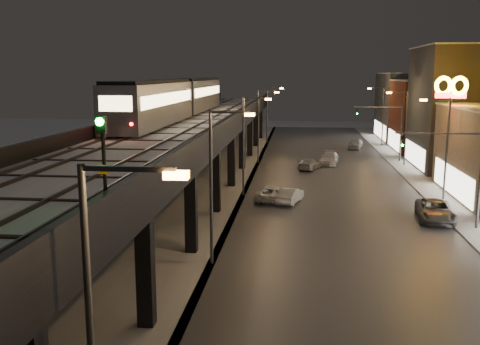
{
  "coord_description": "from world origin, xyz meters",
  "views": [
    {
      "loc": [
        4.19,
        -16.48,
        11.01
      ],
      "look_at": [
        0.66,
        15.75,
        5.0
      ],
      "focal_mm": 40.0,
      "sensor_mm": 36.0,
      "label": 1
    }
  ],
  "objects": [
    {
      "name": "car_onc_dark",
      "position": [
        14.6,
        24.06,
        0.76
      ],
      "size": [
        3.11,
        5.72,
        1.52
      ],
      "primitive_type": "imported",
      "rotation": [
        0.0,
        0.0,
        -0.11
      ],
      "color": "slate",
      "rests_on": "ground"
    },
    {
      "name": "traffic_light_rig_a",
      "position": [
        15.84,
        22.0,
        4.5
      ],
      "size": [
        6.1,
        0.34,
        7.0
      ],
      "color": "#38383A",
      "rests_on": "ground"
    },
    {
      "name": "rail_signal",
      "position": [
        -2.1,
        0.06,
        8.79
      ],
      "size": [
        0.35,
        0.43,
        3.06
      ],
      "color": "black",
      "rests_on": "viaduct_trackbed"
    },
    {
      "name": "streetlight_right_3",
      "position": [
        16.73,
        49.0,
        5.24
      ],
      "size": [
        2.56,
        0.28,
        9.0
      ],
      "color": "#38383A",
      "rests_on": "ground"
    },
    {
      "name": "traffic_light_rig_b",
      "position": [
        15.84,
        52.0,
        4.5
      ],
      "size": [
        6.1,
        0.34,
        7.0
      ],
      "color": "#38383A",
      "rests_on": "ground"
    },
    {
      "name": "building_f",
      "position": [
        23.99,
        76.0,
        5.58
      ],
      "size": [
        12.2,
        16.2,
        11.16
      ],
      "color": "#3C3C3C",
      "rests_on": "ground"
    },
    {
      "name": "car_mid_silver",
      "position": [
        2.06,
        29.29,
        0.65
      ],
      "size": [
        3.21,
        5.07,
        1.3
      ],
      "primitive_type": "imported",
      "rotation": [
        0.0,
        0.0,
        2.9
      ],
      "color": "white",
      "rests_on": "ground"
    },
    {
      "name": "elevated_viaduct",
      "position": [
        -6.0,
        31.84,
        5.62
      ],
      "size": [
        9.0,
        100.0,
        6.3
      ],
      "color": "black",
      "rests_on": "ground"
    },
    {
      "name": "road_surface",
      "position": [
        7.5,
        35.0,
        0.03
      ],
      "size": [
        17.0,
        120.0,
        0.06
      ],
      "primitive_type": "cube",
      "color": "#46474D",
      "rests_on": "ground"
    },
    {
      "name": "streetlight_left_4",
      "position": [
        -0.43,
        67.0,
        5.24
      ],
      "size": [
        2.57,
        0.28,
        9.0
      ],
      "color": "#38383A",
      "rests_on": "ground"
    },
    {
      "name": "viaduct_trackbed",
      "position": [
        -6.01,
        31.97,
        6.39
      ],
      "size": [
        8.4,
        100.0,
        0.32
      ],
      "color": "#B2B7C1",
      "rests_on": "elevated_viaduct"
    },
    {
      "name": "car_mid_dark",
      "position": [
        5.56,
        45.15,
        0.64
      ],
      "size": [
        3.03,
        4.74,
        1.28
      ],
      "primitive_type": "imported",
      "rotation": [
        0.0,
        0.0,
        2.84
      ],
      "color": "#999A9D",
      "rests_on": "ground"
    },
    {
      "name": "car_onc_white",
      "position": [
        8.06,
        49.04,
        0.73
      ],
      "size": [
        2.87,
        5.29,
        1.46
      ],
      "primitive_type": "imported",
      "rotation": [
        0.0,
        0.0,
        -0.17
      ],
      "color": "silver",
      "rests_on": "ground"
    },
    {
      "name": "streetlight_right_4",
      "position": [
        16.73,
        67.0,
        5.24
      ],
      "size": [
        2.56,
        0.28,
        9.0
      ],
      "color": "#38383A",
      "rests_on": "ground"
    },
    {
      "name": "viaduct_parapet_far",
      "position": [
        -10.35,
        32.0,
        6.85
      ],
      "size": [
        0.3,
        100.0,
        1.1
      ],
      "primitive_type": "cube",
      "color": "black",
      "rests_on": "elevated_viaduct"
    },
    {
      "name": "building_d",
      "position": [
        23.99,
        48.0,
        7.08
      ],
      "size": [
        12.2,
        13.2,
        14.16
      ],
      "color": "#2F2E31",
      "rests_on": "ground"
    },
    {
      "name": "viaduct_parapet_streetside",
      "position": [
        -1.65,
        32.0,
        6.85
      ],
      "size": [
        0.3,
        100.0,
        1.1
      ],
      "primitive_type": "cube",
      "color": "black",
      "rests_on": "elevated_viaduct"
    },
    {
      "name": "streetlight_right_2",
      "position": [
        16.73,
        31.0,
        5.24
      ],
      "size": [
        2.56,
        0.28,
        9.0
      ],
      "color": "#38383A",
      "rests_on": "ground"
    },
    {
      "name": "sign_mcdonalds",
      "position": [
        18.0,
        34.6,
        8.9
      ],
      "size": [
        3.2,
        0.91,
        10.8
      ],
      "color": "#38383A",
      "rests_on": "ground"
    },
    {
      "name": "streetlight_left_0",
      "position": [
        -0.43,
        -5.0,
        5.24
      ],
      "size": [
        2.57,
        0.28,
        9.0
      ],
      "color": "#38383A",
      "rests_on": "ground"
    },
    {
      "name": "streetlight_left_1",
      "position": [
        -0.43,
        13.0,
        5.24
      ],
      "size": [
        2.57,
        0.28,
        9.0
      ],
      "color": "#38383A",
      "rests_on": "ground"
    },
    {
      "name": "car_onc_red",
      "position": [
        12.64,
        63.3,
        0.76
      ],
      "size": [
        2.78,
        4.77,
        1.52
      ],
      "primitive_type": "imported",
      "rotation": [
        0.0,
        0.0,
        -0.23
      ],
      "color": "#96989D",
      "rests_on": "ground"
    },
    {
      "name": "streetlight_left_3",
      "position": [
        -0.43,
        49.0,
        5.24
      ],
      "size": [
        2.57,
        0.28,
        9.0
      ],
      "color": "#38383A",
      "rests_on": "ground"
    },
    {
      "name": "building_e",
      "position": [
        23.99,
        62.0,
        5.08
      ],
      "size": [
        12.2,
        12.2,
        10.16
      ],
      "color": "brown",
      "rests_on": "ground"
    },
    {
      "name": "sidewalk_right",
      "position": [
        17.5,
        35.0,
        0.07
      ],
      "size": [
        4.0,
        120.0,
        0.14
      ],
      "primitive_type": "cube",
      "color": "#9FA1A8",
      "rests_on": "ground"
    },
    {
      "name": "under_viaduct_pavement",
      "position": [
        -6.0,
        35.0,
        0.03
      ],
      "size": [
        11.0,
        120.0,
        0.06
      ],
      "primitive_type": "cube",
      "color": "#9FA1A8",
      "rests_on": "ground"
    },
    {
      "name": "streetlight_left_2",
      "position": [
        -0.43,
        31.0,
        5.24
      ],
      "size": [
        2.57,
        0.28,
        9.0
      ],
      "color": "#38383A",
      "rests_on": "ground"
    },
    {
      "name": "subway_train",
      "position": [
        -8.5,
        39.21,
        8.54
      ],
      "size": [
        3.22,
        39.1,
        3.86
      ],
      "color": "gray",
      "rests_on": "viaduct_trackbed"
    },
    {
      "name": "car_near_white",
      "position": [
        3.6,
        28.5,
        0.66
      ],
      "size": [
        2.42,
        4.23,
        1.32
      ],
      "primitive_type": "imported",
      "rotation": [
        0.0,
        0.0,
        2.87
      ],
      "color": "silver",
      "rests_on": "ground"
    }
  ]
}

